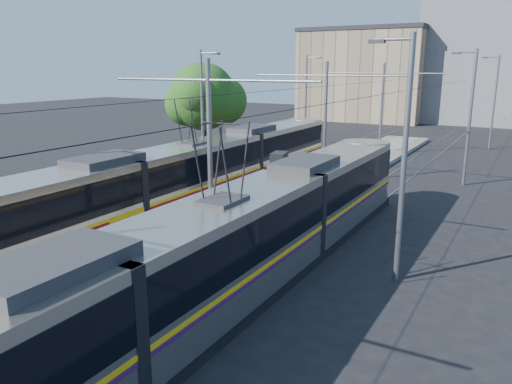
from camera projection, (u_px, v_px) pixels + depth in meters
The scene contains 13 objects.
ground at pixel (46, 329), 13.67m from camera, with size 160.00×160.00×0.00m, color black.
platform at pixel (303, 192), 27.97m from camera, with size 4.00×50.00×0.30m, color gray.
tactile_strip_left at pixel (280, 187), 28.63m from camera, with size 0.70×50.00×0.01m, color gray.
tactile_strip_right at pixel (327, 193), 27.24m from camera, with size 0.70×50.00×0.01m, color gray.
rails at pixel (303, 195), 28.01m from camera, with size 8.71×70.00×0.03m.
tram_left at pixel (194, 176), 24.86m from camera, with size 2.43×29.02×5.50m.
tram_right at pixel (223, 250), 14.37m from camera, with size 2.43×28.37×5.50m.
catenary at pixel (281, 118), 24.51m from camera, with size 9.20×70.00×7.00m.
street_lamps at pixel (331, 114), 30.37m from camera, with size 15.18×38.22×8.00m.
shelter at pixel (279, 177), 24.88m from camera, with size 0.95×1.29×2.59m.
tree at pixel (208, 98), 33.85m from camera, with size 5.02×4.64×7.29m.
building_left at pixel (368, 74), 67.61m from camera, with size 16.32×12.24×11.95m.
building_centre at pixel (503, 52), 62.63m from camera, with size 18.36×14.28×17.62m.
Camera 1 is at (11.10, -7.89, 6.98)m, focal length 35.00 mm.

